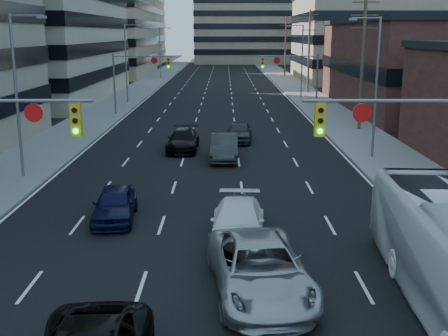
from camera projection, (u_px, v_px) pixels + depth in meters
name	position (u px, v px, depth m)	size (l,w,h in m)	color
road_surface	(221.00, 66.00, 138.66)	(18.00, 300.00, 0.02)	black
sidewalk_left	(175.00, 66.00, 138.66)	(5.00, 300.00, 0.15)	slate
sidewalk_right	(268.00, 66.00, 138.63)	(5.00, 300.00, 0.15)	slate
office_left_far	(95.00, 33.00, 107.66)	(20.00, 30.00, 16.00)	gray
storefront_right_mid	(441.00, 67.00, 59.81)	(20.00, 30.00, 9.00)	#472119
office_right_far	(365.00, 39.00, 96.16)	(22.00, 28.00, 14.00)	gray
bg_block_left	(114.00, 25.00, 146.08)	(24.00, 24.00, 20.00)	#ADA089
bg_block_right	(352.00, 41.00, 137.22)	(22.00, 22.00, 12.00)	gray
signal_near_right	(417.00, 144.00, 19.03)	(6.59, 0.33, 6.00)	slate
signal_far_left	(137.00, 72.00, 55.03)	(6.09, 0.33, 6.00)	slate
signal_far_right	(294.00, 72.00, 55.01)	(6.09, 0.33, 6.00)	slate
utility_pole_block	(363.00, 61.00, 45.91)	(2.20, 0.28, 11.00)	#4C3D2D
utility_pole_midblock	(309.00, 50.00, 75.08)	(2.20, 0.28, 11.00)	#4C3D2D
utility_pole_distant	(285.00, 45.00, 104.24)	(2.20, 0.28, 11.00)	#4C3D2D
streetlight_left_near	(19.00, 89.00, 30.56)	(2.03, 0.22, 9.00)	slate
streetlight_left_mid	(127.00, 59.00, 64.58)	(2.03, 0.22, 9.00)	slate
streetlight_left_far	(161.00, 50.00, 98.61)	(2.03, 0.22, 9.00)	slate
streetlight_right_near	(374.00, 81.00, 35.39)	(2.03, 0.22, 9.00)	slate
streetlight_right_far	(301.00, 57.00, 69.42)	(2.03, 0.22, 9.00)	slate
white_van	(238.00, 222.00, 22.07)	(2.07, 5.09, 1.48)	white
silver_suv	(260.00, 269.00, 17.44)	(2.85, 6.17, 1.72)	#ABAAAF
sedan_blue	(115.00, 204.00, 24.47)	(1.74, 4.33, 1.47)	black
sedan_grey_center	(224.00, 147.00, 36.22)	(1.72, 4.95, 1.63)	#2D2D2F
sedan_black_far	(183.00, 140.00, 39.05)	(2.06, 5.07, 1.47)	black
sedan_grey_right	(239.00, 132.00, 42.23)	(1.83, 4.55, 1.55)	#303032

